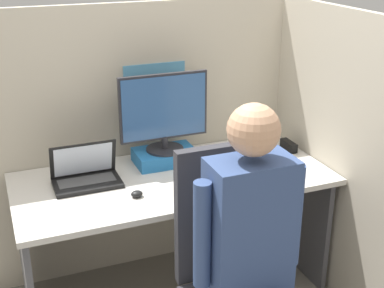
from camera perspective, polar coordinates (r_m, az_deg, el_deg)
name	(u,v)px	position (r m, az deg, el deg)	size (l,w,h in m)	color
cubicle_panel_back	(150,139)	(3.15, -4.46, 0.51)	(2.16, 0.05, 1.59)	#B7AD99
cubicle_panel_right	(319,147)	(3.12, 13.42, -0.35)	(0.04, 1.39, 1.59)	#B7AD99
desk	(174,204)	(2.91, -1.95, -6.46)	(1.66, 0.75, 0.73)	beige
paper_box	(165,156)	(2.99, -2.90, -1.32)	(0.33, 0.22, 0.08)	#236BAD
monitor	(164,111)	(2.90, -3.02, 3.49)	(0.50, 0.21, 0.43)	#232328
laptop	(86,176)	(2.79, -11.23, -3.35)	(0.34, 0.21, 0.21)	black
mouse	(137,194)	(2.63, -5.90, -5.33)	(0.06, 0.05, 0.03)	black
stapler	(289,146)	(3.21, 10.27, -0.17)	(0.04, 0.13, 0.05)	black
carrot_toy	(265,179)	(2.78, 7.79, -3.74)	(0.04, 0.15, 0.04)	orange
office_chair	(235,273)	(2.42, 4.57, -13.58)	(0.52, 0.56, 1.09)	#2D2D33
person	(255,247)	(2.16, 6.78, -10.87)	(0.48, 0.46, 1.35)	#282D4C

